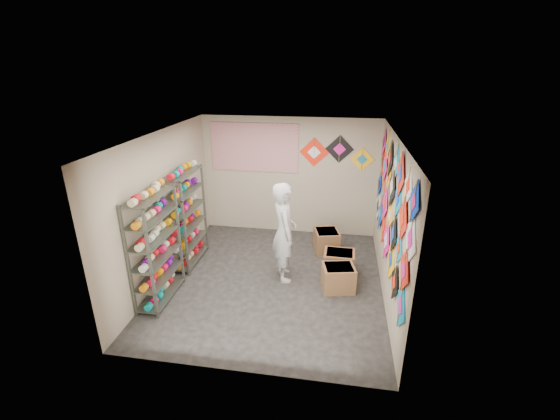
% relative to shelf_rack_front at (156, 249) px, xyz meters
% --- Properties ---
extents(ground, '(4.50, 4.50, 0.00)m').
position_rel_shelf_rack_front_xyz_m(ground, '(1.78, 0.85, -0.95)').
color(ground, black).
extents(room_walls, '(4.50, 4.50, 4.50)m').
position_rel_shelf_rack_front_xyz_m(room_walls, '(1.78, 0.85, 0.69)').
color(room_walls, tan).
rests_on(room_walls, ground).
extents(shelf_rack_front, '(0.40, 1.10, 1.90)m').
position_rel_shelf_rack_front_xyz_m(shelf_rack_front, '(0.00, 0.00, 0.00)').
color(shelf_rack_front, '#4C5147').
rests_on(shelf_rack_front, ground).
extents(shelf_rack_back, '(0.40, 1.10, 1.90)m').
position_rel_shelf_rack_front_xyz_m(shelf_rack_back, '(0.00, 1.30, 0.00)').
color(shelf_rack_back, '#4C5147').
rests_on(shelf_rack_back, ground).
extents(string_spools, '(0.12, 2.36, 0.12)m').
position_rel_shelf_rack_front_xyz_m(string_spools, '(-0.00, 0.65, 0.10)').
color(string_spools, '#EF124D').
rests_on(string_spools, ground).
extents(kite_wall_display, '(0.05, 4.26, 2.08)m').
position_rel_shelf_rack_front_xyz_m(kite_wall_display, '(3.76, 0.90, 0.68)').
color(kite_wall_display, '#1180A9').
rests_on(kite_wall_display, room_walls).
extents(back_wall_kites, '(1.64, 0.02, 0.78)m').
position_rel_shelf_rack_front_xyz_m(back_wall_kites, '(2.79, 3.09, 0.99)').
color(back_wall_kites, '#FB250B').
rests_on(back_wall_kites, room_walls).
extents(poster, '(2.00, 0.01, 1.10)m').
position_rel_shelf_rack_front_xyz_m(poster, '(0.98, 3.08, 1.05)').
color(poster, '#8D54B6').
rests_on(poster, room_walls).
extents(shopkeeper, '(0.95, 0.86, 1.87)m').
position_rel_shelf_rack_front_xyz_m(shopkeeper, '(1.98, 1.00, -0.02)').
color(shopkeeper, '#BDBDBD').
rests_on(shopkeeper, ground).
extents(carton_a, '(0.63, 0.56, 0.46)m').
position_rel_shelf_rack_front_xyz_m(carton_a, '(2.99, 0.75, -0.72)').
color(carton_a, brown).
rests_on(carton_a, ground).
extents(carton_b, '(0.58, 0.48, 0.47)m').
position_rel_shelf_rack_front_xyz_m(carton_b, '(3.00, 1.28, -0.72)').
color(carton_b, brown).
rests_on(carton_b, ground).
extents(carton_c, '(0.61, 0.64, 0.47)m').
position_rel_shelf_rack_front_xyz_m(carton_c, '(2.72, 2.18, -0.71)').
color(carton_c, brown).
rests_on(carton_c, ground).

